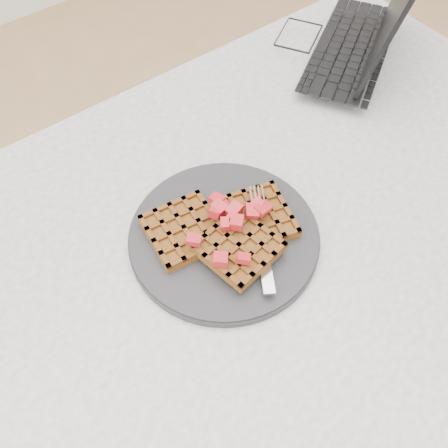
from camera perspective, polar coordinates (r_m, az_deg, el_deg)
name	(u,v)px	position (r m, az deg, el deg)	size (l,w,h in m)	color
ground	(248,388)	(1.42, 2.71, -18.17)	(4.00, 4.00, 0.00)	tan
table	(262,271)	(0.84, 4.41, -5.34)	(1.20, 0.80, 0.75)	silver
plate	(224,237)	(0.72, 0.00, -1.46)	(0.28, 0.28, 0.02)	black
waffles	(226,231)	(0.71, 0.20, -0.79)	(0.21, 0.19, 0.03)	brown
strawberry_pile	(224,218)	(0.69, 0.00, 0.67)	(0.15, 0.15, 0.02)	#970009
fork	(261,235)	(0.71, 4.23, -1.21)	(0.02, 0.18, 0.02)	silver
laptop	(340,39)	(1.04, 13.16, 19.93)	(0.39, 0.36, 0.22)	black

